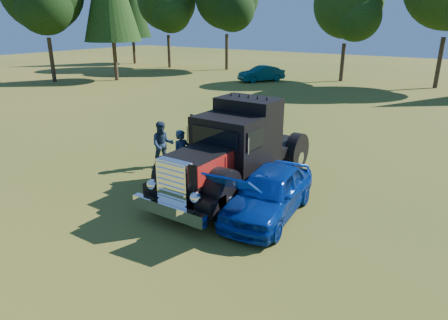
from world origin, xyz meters
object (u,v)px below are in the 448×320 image
Objects in this scene: spectator_near at (182,156)px; hotrod_coupe at (269,192)px; distant_teal_car at (261,74)px; diamond_t_truck at (234,153)px; spectator_far at (163,145)px.

hotrod_coupe is at bearing -84.10° from spectator_near.
spectator_near is (-3.81, 0.65, 0.22)m from hotrod_coupe.
hotrod_coupe is 3.87m from spectator_near.
hotrod_coupe is 1.02× the size of distant_teal_car.
hotrod_coupe is at bearing -29.33° from diamond_t_truck.
distant_teal_car is at bearing 38.22° from spectator_near.
spectator_far is 0.43× the size of distant_teal_car.
diamond_t_truck reaches higher than hotrod_coupe.
spectator_near is at bearing -167.55° from diamond_t_truck.
diamond_t_truck is 3.90× the size of spectator_far.
distant_teal_car is (-13.46, 23.78, -0.01)m from hotrod_coupe.
diamond_t_truck is 25.49m from distant_teal_car.
diamond_t_truck is 1.66× the size of distant_teal_car.
hotrod_coupe is 2.35× the size of spectator_near.
diamond_t_truck is at bearing 150.67° from hotrod_coupe.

